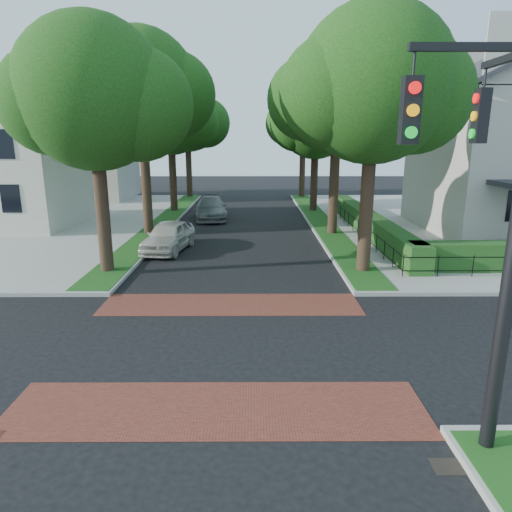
# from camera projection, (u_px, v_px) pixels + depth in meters

# --- Properties ---
(ground) EXTENTS (120.00, 120.00, 0.00)m
(ground) POSITION_uv_depth(u_px,v_px,m) (225.00, 344.00, 12.90)
(ground) COLOR black
(ground) RESTS_ON ground
(crosswalk_far) EXTENTS (9.00, 2.20, 0.01)m
(crosswalk_far) POSITION_uv_depth(u_px,v_px,m) (231.00, 304.00, 16.00)
(crosswalk_far) COLOR maroon
(crosswalk_far) RESTS_ON ground
(crosswalk_near) EXTENTS (9.00, 2.20, 0.01)m
(crosswalk_near) POSITION_uv_depth(u_px,v_px,m) (216.00, 409.00, 9.80)
(crosswalk_near) COLOR maroon
(crosswalk_near) RESTS_ON ground
(storm_drain) EXTENTS (0.65, 0.45, 0.01)m
(storm_drain) POSITION_uv_depth(u_px,v_px,m) (451.00, 467.00, 8.07)
(storm_drain) COLOR black
(storm_drain) RESTS_ON ground
(grass_strip_ne) EXTENTS (1.60, 29.80, 0.02)m
(grass_strip_ne) POSITION_uv_depth(u_px,v_px,m) (321.00, 221.00, 31.38)
(grass_strip_ne) COLOR #1B4313
(grass_strip_ne) RESTS_ON sidewalk_ne
(grass_strip_nw) EXTENTS (1.60, 29.80, 0.02)m
(grass_strip_nw) POSITION_uv_depth(u_px,v_px,m) (164.00, 221.00, 31.33)
(grass_strip_nw) COLOR #1B4313
(grass_strip_nw) RESTS_ON sidewalk_nw
(tree_right_near) EXTENTS (7.75, 6.67, 10.66)m
(tree_right_near) POSITION_uv_depth(u_px,v_px,m) (375.00, 87.00, 18.03)
(tree_right_near) COLOR black
(tree_right_near) RESTS_ON sidewalk_ne
(tree_right_mid) EXTENTS (8.25, 7.09, 11.22)m
(tree_right_mid) POSITION_uv_depth(u_px,v_px,m) (339.00, 96.00, 25.70)
(tree_right_mid) COLOR black
(tree_right_mid) RESTS_ON sidewalk_ne
(tree_right_far) EXTENTS (7.25, 6.23, 9.74)m
(tree_right_far) POSITION_uv_depth(u_px,v_px,m) (317.00, 122.00, 34.65)
(tree_right_far) COLOR black
(tree_right_far) RESTS_ON sidewalk_ne
(tree_right_back) EXTENTS (7.50, 6.45, 10.20)m
(tree_right_back) POSITION_uv_depth(u_px,v_px,m) (304.00, 121.00, 43.29)
(tree_right_back) COLOR black
(tree_right_back) RESTS_ON sidewalk_ne
(tree_left_near) EXTENTS (7.50, 6.45, 10.20)m
(tree_left_near) POSITION_uv_depth(u_px,v_px,m) (97.00, 96.00, 18.06)
(tree_left_near) COLOR black
(tree_left_near) RESTS_ON sidewalk_nw
(tree_left_mid) EXTENTS (8.00, 6.88, 11.48)m
(tree_left_mid) POSITION_uv_depth(u_px,v_px,m) (143.00, 89.00, 25.55)
(tree_left_mid) COLOR black
(tree_left_mid) RESTS_ON sidewalk_nw
(tree_left_far) EXTENTS (7.00, 6.02, 9.86)m
(tree_left_far) POSITION_uv_depth(u_px,v_px,m) (172.00, 119.00, 34.55)
(tree_left_far) COLOR black
(tree_left_far) RESTS_ON sidewalk_nw
(tree_left_back) EXTENTS (7.75, 6.66, 10.44)m
(tree_left_back) POSITION_uv_depth(u_px,v_px,m) (189.00, 119.00, 43.21)
(tree_left_back) COLOR black
(tree_left_back) RESTS_ON sidewalk_nw
(hedge_main_road) EXTENTS (1.00, 18.00, 1.20)m
(hedge_main_road) POSITION_uv_depth(u_px,v_px,m) (369.00, 223.00, 27.27)
(hedge_main_road) COLOR #1A4618
(hedge_main_road) RESTS_ON sidewalk_ne
(fence_main_road) EXTENTS (0.06, 18.00, 0.90)m
(fence_main_road) POSITION_uv_depth(u_px,v_px,m) (356.00, 225.00, 27.30)
(fence_main_road) COLOR black
(fence_main_road) RESTS_ON sidewalk_ne
(house_left_far) EXTENTS (10.00, 9.00, 10.14)m
(house_left_far) POSITION_uv_depth(u_px,v_px,m) (80.00, 145.00, 42.56)
(house_left_far) COLOR beige
(house_left_far) RESTS_ON sidewalk_nw
(traffic_signal) EXTENTS (2.17, 2.00, 8.00)m
(traffic_signal) POSITION_uv_depth(u_px,v_px,m) (502.00, 197.00, 7.47)
(traffic_signal) COLOR black
(traffic_signal) RESTS_ON sidewalk_se
(parked_car_front) EXTENTS (2.52, 4.76, 1.54)m
(parked_car_front) POSITION_uv_depth(u_px,v_px,m) (168.00, 236.00, 23.45)
(parked_car_front) COLOR beige
(parked_car_front) RESTS_ON ground
(parked_car_middle) EXTENTS (1.87, 4.16, 1.32)m
(parked_car_middle) POSITION_uv_depth(u_px,v_px,m) (170.00, 236.00, 23.97)
(parked_car_middle) COLOR #1D212C
(parked_car_middle) RESTS_ON ground
(parked_car_rear) EXTENTS (2.71, 5.51, 1.54)m
(parked_car_rear) POSITION_uv_depth(u_px,v_px,m) (211.00, 208.00, 32.89)
(parked_car_rear) COLOR slate
(parked_car_rear) RESTS_ON ground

